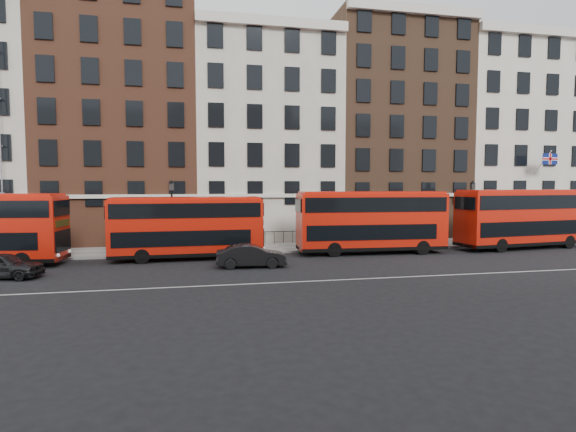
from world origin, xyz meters
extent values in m
plane|color=black|center=(0.00, 0.00, 0.00)|extent=(120.00, 120.00, 0.00)
cube|color=gray|center=(0.00, 10.50, 0.07)|extent=(80.00, 5.00, 0.15)
cube|color=gray|center=(0.00, 8.00, 0.08)|extent=(80.00, 0.30, 0.16)
cube|color=white|center=(0.00, -2.00, 0.01)|extent=(70.00, 0.12, 0.01)
cube|color=brown|center=(-12.80, 18.00, 11.00)|extent=(12.80, 10.00, 22.00)
cube|color=#A4A090|center=(0.00, 18.00, 9.50)|extent=(12.80, 10.00, 19.00)
cube|color=beige|center=(0.00, 12.75, 18.60)|extent=(12.80, 0.50, 0.80)
cube|color=brown|center=(12.80, 18.00, 10.50)|extent=(12.80, 10.00, 21.00)
cube|color=beige|center=(12.80, 12.75, 20.60)|extent=(12.80, 0.50, 0.80)
cube|color=#BEB6A5|center=(25.60, 18.00, 10.00)|extent=(12.80, 10.00, 20.00)
cube|color=beige|center=(25.60, 12.75, 19.60)|extent=(12.80, 0.50, 0.80)
cube|color=black|center=(-14.85, 5.87, 1.60)|extent=(0.34, 2.26, 1.34)
cube|color=black|center=(-14.85, 5.87, 2.70)|extent=(0.30, 1.95, 0.43)
cylinder|color=black|center=(-16.92, 4.94, 0.52)|extent=(1.06, 0.40, 1.03)
cylinder|color=black|center=(-16.66, 7.23, 0.52)|extent=(1.06, 0.40, 1.03)
cube|color=red|center=(-7.13, 6.48, 2.24)|extent=(10.18, 2.61, 3.81)
cube|color=black|center=(-7.13, 6.48, 0.45)|extent=(10.18, 2.65, 0.23)
cube|color=black|center=(-7.42, 6.48, 1.59)|extent=(9.02, 2.66, 1.01)
cube|color=black|center=(-7.13, 6.48, 3.43)|extent=(9.80, 2.68, 0.97)
cube|color=red|center=(-7.13, 6.48, 4.20)|extent=(9.89, 2.41, 0.17)
cube|color=black|center=(-2.03, 6.58, 1.50)|extent=(0.12, 2.12, 1.26)
cube|color=black|center=(-2.03, 6.58, 2.53)|extent=(0.11, 1.84, 0.41)
cylinder|color=black|center=(-3.83, 5.46, 0.48)|extent=(0.97, 0.29, 0.97)
cylinder|color=black|center=(-3.87, 7.63, 0.48)|extent=(0.97, 0.29, 0.97)
cylinder|color=black|center=(-10.01, 5.34, 0.48)|extent=(0.97, 0.29, 0.97)
cylinder|color=black|center=(-10.05, 7.51, 0.48)|extent=(0.97, 0.29, 0.97)
cube|color=red|center=(6.23, 6.48, 2.42)|extent=(11.06, 3.13, 4.12)
cube|color=black|center=(6.23, 6.48, 0.49)|extent=(11.06, 3.18, 0.25)
cube|color=black|center=(5.92, 6.50, 1.72)|extent=(9.82, 3.16, 1.09)
cube|color=black|center=(6.23, 6.48, 3.70)|extent=(10.65, 3.20, 1.04)
cube|color=red|center=(6.23, 6.48, 4.54)|extent=(10.74, 2.91, 0.19)
cube|color=black|center=(11.74, 6.21, 1.62)|extent=(0.19, 2.30, 1.36)
cube|color=black|center=(11.74, 6.21, 2.73)|extent=(0.18, 1.98, 0.44)
cylinder|color=black|center=(9.72, 5.14, 0.52)|extent=(1.06, 0.34, 1.04)
cylinder|color=black|center=(9.83, 7.48, 0.52)|extent=(1.06, 0.34, 1.04)
cylinder|color=black|center=(3.05, 5.47, 0.52)|extent=(1.06, 0.34, 1.04)
cylinder|color=black|center=(3.16, 7.80, 0.52)|extent=(1.06, 0.34, 1.04)
cube|color=red|center=(19.10, 6.48, 2.48)|extent=(11.42, 3.93, 4.21)
cube|color=black|center=(19.10, 6.48, 0.50)|extent=(11.42, 3.97, 0.26)
cube|color=black|center=(18.79, 6.44, 1.76)|extent=(10.16, 3.87, 1.12)
cube|color=black|center=(19.10, 6.48, 3.78)|extent=(11.00, 3.96, 1.07)
cube|color=red|center=(19.10, 6.48, 4.63)|extent=(11.07, 3.68, 0.19)
cube|color=black|center=(24.70, 7.13, 1.65)|extent=(0.35, 2.34, 1.38)
cube|color=black|center=(24.70, 7.13, 2.79)|extent=(0.32, 2.02, 0.45)
cylinder|color=black|center=(22.84, 5.71, 0.53)|extent=(1.09, 0.42, 1.07)
cylinder|color=black|center=(22.56, 8.08, 0.53)|extent=(1.09, 0.42, 1.07)
cylinder|color=black|center=(16.07, 4.93, 0.53)|extent=(1.09, 0.42, 1.07)
cylinder|color=black|center=(15.79, 7.30, 0.53)|extent=(1.09, 0.42, 1.07)
imported|color=black|center=(-16.97, 2.13, 0.72)|extent=(4.48, 2.52, 1.44)
imported|color=black|center=(-3.20, 2.72, 0.71)|extent=(4.43, 1.81, 1.43)
cylinder|color=black|center=(-8.24, 8.70, 2.45)|extent=(0.14, 0.14, 4.60)
cylinder|color=black|center=(-8.24, 8.70, 0.45)|extent=(0.32, 0.32, 0.60)
cube|color=#262626|center=(-8.24, 8.70, 5.00)|extent=(0.32, 0.32, 0.55)
cone|color=black|center=(-8.24, 8.70, 5.35)|extent=(0.44, 0.44, 0.25)
cylinder|color=black|center=(16.37, 9.14, 2.45)|extent=(0.14, 0.14, 4.60)
cylinder|color=black|center=(16.37, 9.14, 0.45)|extent=(0.32, 0.32, 0.60)
cube|color=#262626|center=(16.37, 9.14, 5.00)|extent=(0.32, 0.32, 0.55)
cone|color=black|center=(16.37, 9.14, 5.35)|extent=(0.44, 0.44, 0.25)
cylinder|color=black|center=(24.49, 8.20, 1.45)|extent=(0.12, 0.12, 2.60)
cube|color=black|center=(24.49, 8.05, 3.05)|extent=(0.25, 0.30, 0.75)
sphere|color=red|center=(24.49, 7.88, 3.27)|extent=(0.14, 0.14, 0.14)
sphere|color=#0C9919|center=(24.49, 7.88, 2.83)|extent=(0.14, 0.14, 0.14)
camera|label=1|loc=(-6.57, -24.82, 5.13)|focal=28.00mm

